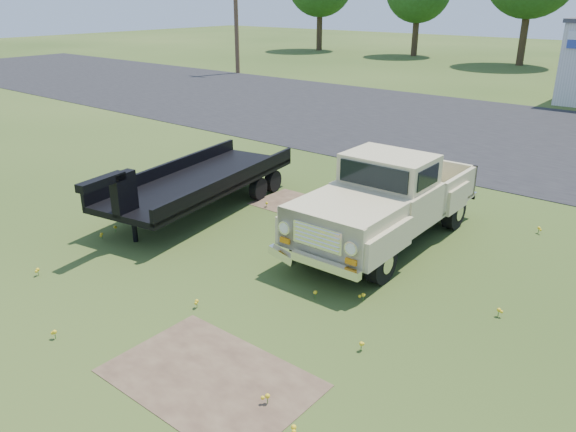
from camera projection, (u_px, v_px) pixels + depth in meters
name	position (u px, v px, depth m)	size (l,w,h in m)	color
ground	(268.00, 274.00, 11.22)	(140.00, 140.00, 0.00)	#273E14
asphalt_lot	(518.00, 137.00, 22.04)	(90.00, 14.00, 0.02)	black
dirt_patch_a	(210.00, 378.00, 8.17)	(3.00, 2.00, 0.01)	#483426
dirt_patch_b	(298.00, 205.00, 14.92)	(2.20, 1.60, 0.01)	#483426
utility_pole_west	(236.00, 4.00, 38.31)	(1.60, 0.30, 9.00)	#4C3723
vintage_pickup_truck	(387.00, 199.00, 12.30)	(2.20, 5.66, 2.05)	tan
flatbed_trailer	(199.00, 177.00, 14.35)	(2.11, 6.34, 1.73)	black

